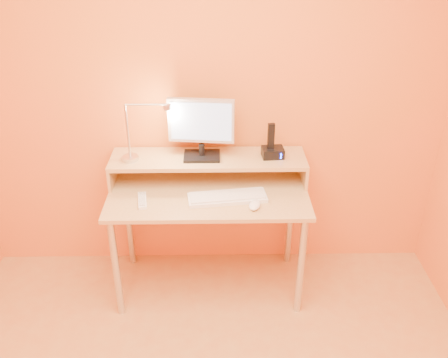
{
  "coord_description": "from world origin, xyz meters",
  "views": [
    {
      "loc": [
        0.05,
        -1.41,
        2.25
      ],
      "look_at": [
        0.09,
        1.13,
        0.84
      ],
      "focal_mm": 40.01,
      "sensor_mm": 36.0,
      "label": 1
    }
  ],
  "objects_px": {
    "monitor_panel": "(201,121)",
    "lamp_base": "(130,158)",
    "phone_dock": "(273,152)",
    "mouse": "(255,205)",
    "remote_control": "(142,201)",
    "keyboard": "(227,198)"
  },
  "relations": [
    {
      "from": "monitor_panel",
      "to": "keyboard",
      "type": "bearing_deg",
      "value": -51.94
    },
    {
      "from": "remote_control",
      "to": "phone_dock",
      "type": "bearing_deg",
      "value": 9.66
    },
    {
      "from": "monitor_panel",
      "to": "lamp_base",
      "type": "relative_size",
      "value": 3.95
    },
    {
      "from": "lamp_base",
      "to": "phone_dock",
      "type": "xyz_separation_m",
      "value": [
        0.87,
        0.03,
        0.02
      ]
    },
    {
      "from": "phone_dock",
      "to": "remote_control",
      "type": "xyz_separation_m",
      "value": [
        -0.78,
        -0.26,
        -0.18
      ]
    },
    {
      "from": "phone_dock",
      "to": "keyboard",
      "type": "height_order",
      "value": "phone_dock"
    },
    {
      "from": "monitor_panel",
      "to": "mouse",
      "type": "distance_m",
      "value": 0.59
    },
    {
      "from": "remote_control",
      "to": "mouse",
      "type": "bearing_deg",
      "value": -14.98
    },
    {
      "from": "phone_dock",
      "to": "remote_control",
      "type": "height_order",
      "value": "phone_dock"
    },
    {
      "from": "mouse",
      "to": "phone_dock",
      "type": "bearing_deg",
      "value": 85.85
    },
    {
      "from": "lamp_base",
      "to": "keyboard",
      "type": "height_order",
      "value": "lamp_base"
    },
    {
      "from": "lamp_base",
      "to": "mouse",
      "type": "relative_size",
      "value": 0.9
    },
    {
      "from": "keyboard",
      "to": "remote_control",
      "type": "height_order",
      "value": "keyboard"
    },
    {
      "from": "phone_dock",
      "to": "mouse",
      "type": "relative_size",
      "value": 1.18
    },
    {
      "from": "remote_control",
      "to": "lamp_base",
      "type": "bearing_deg",
      "value": 102.6
    },
    {
      "from": "monitor_panel",
      "to": "phone_dock",
      "type": "relative_size",
      "value": 3.04
    },
    {
      "from": "phone_dock",
      "to": "lamp_base",
      "type": "bearing_deg",
      "value": 176.98
    },
    {
      "from": "mouse",
      "to": "remote_control",
      "type": "bearing_deg",
      "value": -169.41
    },
    {
      "from": "lamp_base",
      "to": "remote_control",
      "type": "height_order",
      "value": "lamp_base"
    },
    {
      "from": "lamp_base",
      "to": "phone_dock",
      "type": "relative_size",
      "value": 0.77
    },
    {
      "from": "lamp_base",
      "to": "mouse",
      "type": "height_order",
      "value": "lamp_base"
    },
    {
      "from": "lamp_base",
      "to": "monitor_panel",
      "type": "bearing_deg",
      "value": 5.28
    }
  ]
}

